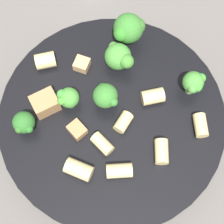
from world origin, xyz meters
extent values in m
plane|color=#5B5651|center=(0.00, 0.00, 0.00)|extent=(2.00, 2.00, 0.00)
cylinder|color=black|center=(0.00, 0.00, 0.02)|extent=(0.25, 0.25, 0.04)
cylinder|color=beige|center=(0.00, 0.00, 0.04)|extent=(0.23, 0.23, 0.01)
torus|color=black|center=(0.00, 0.00, 0.04)|extent=(0.25, 0.25, 0.00)
cylinder|color=#84AD60|center=(0.01, -0.01, 0.04)|extent=(0.01, 0.01, 0.01)
sphere|color=#387A2D|center=(0.01, -0.01, 0.06)|extent=(0.03, 0.03, 0.03)
sphere|color=#34752D|center=(0.00, -0.01, 0.06)|extent=(0.01, 0.01, 0.01)
sphere|color=#34742D|center=(0.02, -0.02, 0.06)|extent=(0.01, 0.01, 0.01)
cylinder|color=#84AD60|center=(-0.08, -0.05, 0.05)|extent=(0.01, 0.01, 0.01)
sphere|color=#478E38|center=(-0.08, -0.05, 0.06)|extent=(0.02, 0.02, 0.02)
sphere|color=green|center=(-0.08, -0.05, 0.06)|extent=(0.01, 0.01, 0.01)
sphere|color=#49863A|center=(-0.08, -0.05, 0.06)|extent=(0.01, 0.01, 0.01)
sphere|color=#3C8E30|center=(-0.08, -0.06, 0.06)|extent=(0.01, 0.01, 0.01)
cylinder|color=#9EC175|center=(0.09, 0.04, 0.04)|extent=(0.01, 0.01, 0.01)
sphere|color=#2D6B28|center=(0.09, 0.04, 0.05)|extent=(0.02, 0.02, 0.02)
sphere|color=#2F6625|center=(0.09, 0.05, 0.06)|extent=(0.01, 0.01, 0.01)
sphere|color=#286C26|center=(0.08, 0.05, 0.06)|extent=(0.01, 0.01, 0.01)
cylinder|color=#9EC175|center=(0.05, 0.00, 0.04)|extent=(0.01, 0.01, 0.01)
sphere|color=#478E38|center=(0.05, 0.00, 0.06)|extent=(0.02, 0.02, 0.02)
sphere|color=#3D8E36|center=(0.06, 0.00, 0.06)|extent=(0.01, 0.01, 0.01)
sphere|color=#469331|center=(0.05, 0.01, 0.06)|extent=(0.01, 0.01, 0.01)
cylinder|color=#84AD60|center=(0.01, -0.10, 0.05)|extent=(0.01, 0.01, 0.02)
sphere|color=#387A2D|center=(0.01, -0.10, 0.07)|extent=(0.03, 0.03, 0.03)
sphere|color=#327D27|center=(0.01, -0.09, 0.07)|extent=(0.02, 0.02, 0.02)
sphere|color=#366B27|center=(0.00, -0.10, 0.07)|extent=(0.02, 0.02, 0.02)
cylinder|color=#93B766|center=(0.01, -0.06, 0.04)|extent=(0.01, 0.01, 0.01)
sphere|color=#478E38|center=(0.01, -0.06, 0.06)|extent=(0.03, 0.03, 0.03)
sphere|color=#438331|center=(0.00, -0.06, 0.06)|extent=(0.02, 0.02, 0.02)
sphere|color=#498337|center=(0.02, -0.07, 0.06)|extent=(0.01, 0.01, 0.01)
cylinder|color=#E0C67F|center=(-0.01, 0.01, 0.04)|extent=(0.02, 0.02, 0.01)
cylinder|color=#E0C67F|center=(-0.04, -0.03, 0.05)|extent=(0.03, 0.03, 0.02)
cylinder|color=#E0C67F|center=(-0.10, -0.01, 0.05)|extent=(0.02, 0.03, 0.01)
cylinder|color=#E0C67F|center=(0.00, 0.04, 0.04)|extent=(0.03, 0.02, 0.01)
cylinder|color=#E0C67F|center=(0.09, -0.04, 0.05)|extent=(0.03, 0.03, 0.02)
cylinder|color=#E0C67F|center=(-0.06, 0.03, 0.05)|extent=(0.02, 0.03, 0.01)
cylinder|color=#E0C67F|center=(-0.03, 0.06, 0.05)|extent=(0.03, 0.02, 0.01)
cylinder|color=#E0C67F|center=(0.02, 0.07, 0.05)|extent=(0.03, 0.02, 0.02)
cube|color=#A87A4C|center=(0.03, 0.03, 0.04)|extent=(0.02, 0.02, 0.01)
cube|color=#A87A4C|center=(0.07, 0.01, 0.05)|extent=(0.04, 0.04, 0.02)
cube|color=tan|center=(0.05, -0.05, 0.04)|extent=(0.02, 0.02, 0.01)
camera|label=1|loc=(-0.04, 0.14, 0.43)|focal=60.00mm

